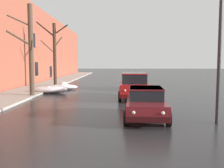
{
  "coord_description": "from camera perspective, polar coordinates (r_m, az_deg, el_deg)",
  "views": [
    {
      "loc": [
        1.12,
        -2.66,
        2.53
      ],
      "look_at": [
        0.84,
        11.83,
        1.27
      ],
      "focal_mm": 39.73,
      "sensor_mm": 36.0,
      "label": 1
    }
  ],
  "objects": [
    {
      "name": "suv_red_parked_kerbside_close",
      "position": [
        17.39,
        5.07,
        -0.13
      ],
      "size": [
        2.23,
        4.58,
        1.82
      ],
      "color": "red",
      "rests_on": "ground"
    },
    {
      "name": "bare_tree_far_down_block",
      "position": [
        25.6,
        -13.1,
        7.08
      ],
      "size": [
        3.32,
        2.8,
        6.62
      ],
      "color": "#382B1E",
      "rests_on": "ground"
    },
    {
      "name": "sedan_maroon_approaching_near_lane",
      "position": [
        11.19,
        7.8,
        -4.23
      ],
      "size": [
        2.09,
        3.95,
        1.42
      ],
      "color": "maroon",
      "rests_on": "ground"
    },
    {
      "name": "snow_bank_near_corner_left",
      "position": [
        23.54,
        -11.18,
        -0.61
      ],
      "size": [
        2.72,
        1.35,
        0.75
      ],
      "color": "white",
      "rests_on": "ground"
    },
    {
      "name": "bare_tree_mid_block",
      "position": [
        18.96,
        -18.29,
        7.45
      ],
      "size": [
        2.05,
        1.52,
        6.69
      ],
      "color": "#4C3D2D",
      "rests_on": "ground"
    },
    {
      "name": "street_lamp_post",
      "position": [
        11.0,
        23.61,
        10.21
      ],
      "size": [
        0.44,
        0.24,
        6.51
      ],
      "color": "#28282D",
      "rests_on": "ground"
    },
    {
      "name": "left_sidewalk_slab",
      "position": [
        22.16,
        -19.06,
        -1.67
      ],
      "size": [
        3.34,
        80.0,
        0.15
      ],
      "primitive_type": "cube",
      "color": "#A8A399",
      "rests_on": "ground"
    },
    {
      "name": "sedan_green_parked_kerbside_mid",
      "position": [
        23.41,
        5.14,
        0.59
      ],
      "size": [
        1.98,
        3.99,
        1.42
      ],
      "color": "#1E5633",
      "rests_on": "ground"
    },
    {
      "name": "snow_bank_mid_block_left",
      "position": [
        21.07,
        -14.12,
        -1.29
      ],
      "size": [
        2.87,
        1.22,
        0.61
      ],
      "color": "white",
      "rests_on": "ground"
    }
  ]
}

